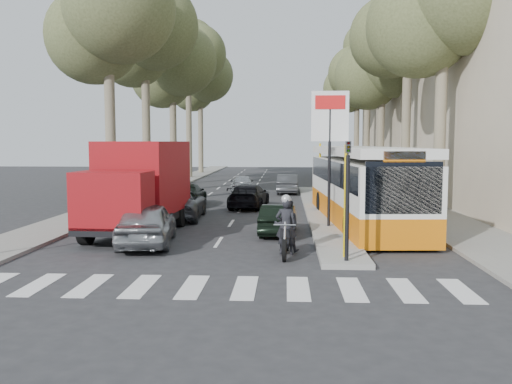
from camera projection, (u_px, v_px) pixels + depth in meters
ground at (239, 254)px, 17.31m from camera, size 120.00×120.00×0.00m
sidewalk_right at (378, 188)px, 41.70m from camera, size 3.20×70.00×0.12m
median_left at (173, 184)px, 45.58m from camera, size 2.40×64.00×0.12m
traffic_island at (319, 209)px, 28.06m from camera, size 1.50×26.00×0.16m
building_far at (439, 93)px, 49.54m from camera, size 11.00×20.00×16.00m
billboard at (330, 139)px, 21.76m from camera, size 1.50×12.10×5.60m
traffic_light_island at (348, 180)px, 15.41m from camera, size 0.16×0.41×3.60m
tree_l_a at (111, 14)px, 28.82m from camera, size 7.40×7.20×14.10m
tree_l_b at (147, 31)px, 36.71m from camera, size 7.40×7.20×14.88m
tree_l_c at (174, 63)px, 44.75m from camera, size 7.40×7.20×13.71m
tree_l_d at (190, 57)px, 52.55m from camera, size 7.40×7.20×15.66m
tree_l_e at (201, 78)px, 60.61m from camera, size 7.40×7.20×14.49m
tree_r_b at (410, 16)px, 33.76m from camera, size 7.40×7.20×15.27m
tree_r_c at (383, 63)px, 41.89m from camera, size 7.40×7.20×13.32m
tree_r_d at (369, 60)px, 49.71m from camera, size 7.40×7.20×14.88m
tree_r_e at (359, 78)px, 57.72m from camera, size 7.40×7.20×14.10m
silver_hatchback at (147, 223)px, 18.72m from camera, size 2.34×4.67×1.53m
dark_hatchback at (278, 219)px, 21.02m from camera, size 1.49×3.62×1.17m
queue_car_a at (179, 204)px, 25.28m from camera, size 2.42×4.91×1.34m
queue_car_b at (249, 196)px, 29.34m from camera, size 2.23×4.62×1.30m
queue_car_c at (242, 184)px, 37.05m from camera, size 1.97×4.11×1.35m
queue_car_d at (288, 184)px, 37.66m from camera, size 1.51×4.03×1.31m
queue_car_e at (187, 195)px, 30.31m from camera, size 1.91×4.43×1.27m
red_truck at (140, 185)px, 21.02m from camera, size 2.92×6.86×3.59m
city_bus at (362, 183)px, 23.53m from camera, size 3.64×13.00×3.38m
motorcycle at (286, 227)px, 17.15m from camera, size 0.84×2.29×1.94m
pedestrian_near at (408, 197)px, 25.23m from camera, size 1.15×1.08×1.82m
pedestrian_far at (417, 199)px, 24.19m from camera, size 1.23×0.62×1.84m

